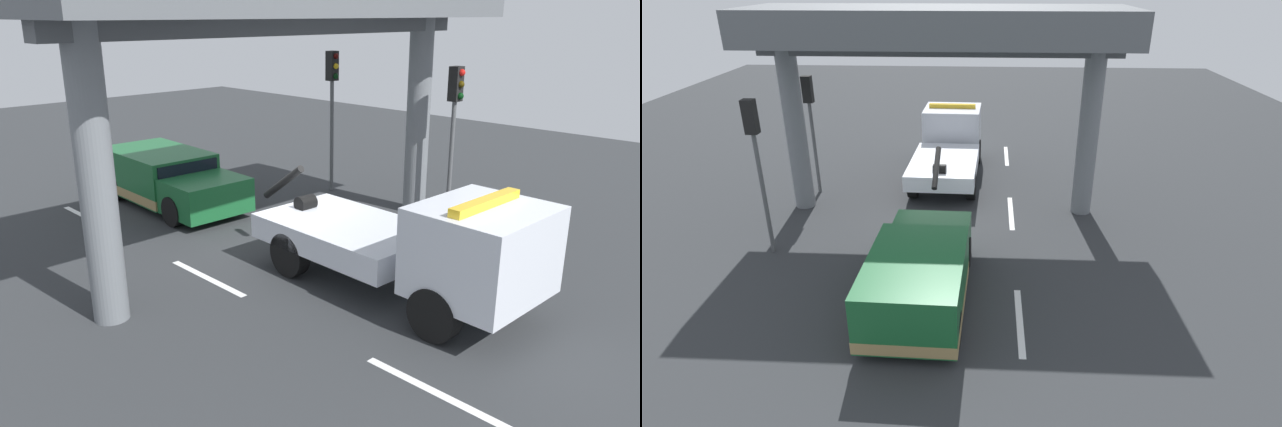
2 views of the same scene
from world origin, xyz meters
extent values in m
cube|color=#2D3033|center=(0.00, 0.00, -0.05)|extent=(60.00, 40.00, 0.10)
cube|color=silver|center=(-6.00, -2.39, 0.00)|extent=(2.60, 0.16, 0.01)
cube|color=silver|center=(0.00, -2.39, 0.00)|extent=(2.60, 0.16, 0.01)
cube|color=silver|center=(6.00, -2.39, 0.00)|extent=(2.60, 0.16, 0.01)
cube|color=silver|center=(1.96, 0.03, 0.93)|extent=(3.90, 2.50, 0.55)
cube|color=silver|center=(5.28, -0.06, 1.48)|extent=(2.11, 2.36, 1.65)
cube|color=black|center=(5.90, -0.07, 1.84)|extent=(0.12, 2.21, 0.66)
cube|color=maroon|center=(1.99, 1.23, 0.84)|extent=(3.65, 0.12, 0.20)
cylinder|color=black|center=(-0.23, 0.09, 1.66)|extent=(1.42, 0.22, 1.07)
cylinder|color=black|center=(0.57, 0.07, 1.32)|extent=(0.37, 0.46, 0.36)
cube|color=yellow|center=(5.28, -0.06, 2.38)|extent=(0.29, 1.93, 0.16)
cylinder|color=black|center=(5.11, 0.99, 0.50)|extent=(1.01, 0.35, 1.00)
cylinder|color=black|center=(5.06, -1.09, 0.50)|extent=(1.01, 0.35, 1.00)
cylinder|color=black|center=(1.22, 1.09, 0.50)|extent=(1.01, 0.35, 1.00)
cylinder|color=black|center=(1.16, -0.99, 0.50)|extent=(1.01, 0.35, 1.00)
cube|color=#195B2D|center=(-5.94, 0.02, 0.91)|extent=(3.51, 2.29, 1.35)
cube|color=#195B2D|center=(-3.35, -0.05, 0.71)|extent=(1.78, 2.16, 0.95)
cube|color=black|center=(-4.19, -0.03, 1.20)|extent=(0.11, 1.94, 0.59)
cube|color=#9E8451|center=(-5.94, 0.02, 0.41)|extent=(3.53, 2.31, 0.28)
cylinder|color=black|center=(-3.48, 0.91, 0.42)|extent=(0.85, 0.30, 0.84)
cylinder|color=black|center=(-3.53, -1.01, 0.42)|extent=(0.85, 0.30, 0.84)
cylinder|color=black|center=(-6.87, 1.00, 0.42)|extent=(0.85, 0.30, 0.84)
cylinder|color=black|center=(-6.92, -0.92, 0.42)|extent=(0.85, 0.30, 0.84)
cylinder|color=slate|center=(0.26, 4.76, 2.72)|extent=(0.66, 0.66, 5.45)
cylinder|color=slate|center=(0.26, -4.76, 2.72)|extent=(0.66, 0.66, 5.45)
cube|color=#4A4E52|center=(0.26, 0.00, 5.27)|extent=(0.50, 11.12, 0.36)
cylinder|color=#515456|center=(-3.00, 4.64, 1.77)|extent=(0.12, 0.12, 3.54)
cube|color=black|center=(-3.00, 4.64, 3.99)|extent=(0.28, 0.32, 0.90)
sphere|color=#360605|center=(-2.84, 4.64, 4.29)|extent=(0.18, 0.18, 0.18)
sphere|color=gold|center=(-2.84, 4.64, 3.99)|extent=(0.18, 0.18, 0.18)
sphere|color=black|center=(-2.84, 4.64, 3.69)|extent=(0.18, 0.18, 0.18)
cylinder|color=#515456|center=(1.50, 4.64, 1.67)|extent=(0.12, 0.12, 3.34)
cube|color=black|center=(1.50, 4.64, 3.79)|extent=(0.28, 0.32, 0.90)
sphere|color=red|center=(1.66, 4.64, 4.09)|extent=(0.18, 0.18, 0.18)
sphere|color=#3A2D06|center=(1.66, 4.64, 3.79)|extent=(0.18, 0.18, 0.18)
sphere|color=black|center=(1.66, 4.64, 3.49)|extent=(0.18, 0.18, 0.18)
camera|label=1|loc=(10.49, -9.35, 5.55)|focal=34.35mm
camera|label=2|loc=(-15.83, -1.56, 7.38)|focal=28.81mm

